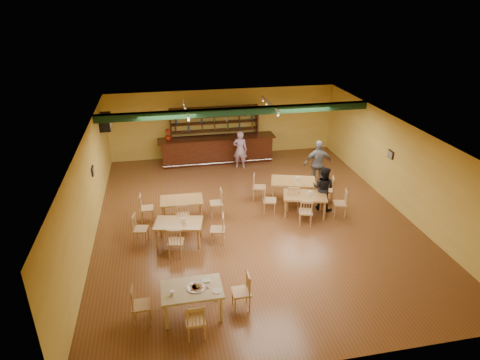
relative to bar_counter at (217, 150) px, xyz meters
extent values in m
plane|color=brown|center=(0.44, -5.15, -0.56)|extent=(12.00, 12.00, 0.00)
cube|color=black|center=(0.44, -2.35, 2.31)|extent=(10.00, 0.30, 0.25)
cube|color=silver|center=(-1.36, -1.75, 2.38)|extent=(0.05, 2.50, 0.05)
cube|color=silver|center=(1.84, -1.75, 2.38)|extent=(0.05, 2.50, 0.05)
cube|color=silver|center=(-4.36, -0.95, 1.79)|extent=(0.34, 0.70, 0.48)
cube|color=black|center=(-4.53, -4.15, 1.14)|extent=(0.04, 0.34, 0.28)
cube|color=black|center=(5.41, -4.65, 1.14)|extent=(0.04, 0.34, 0.28)
cube|color=#38130B|center=(0.00, 0.00, 0.00)|extent=(5.02, 0.85, 1.13)
cube|color=#38130B|center=(0.00, 0.63, 0.57)|extent=(3.88, 0.40, 2.28)
imported|color=#9A220E|center=(-2.06, 0.00, 0.81)|extent=(0.35, 0.35, 0.49)
cube|color=olive|center=(-1.85, -4.66, -0.22)|extent=(1.39, 0.86, 0.68)
cube|color=olive|center=(2.11, -4.14, -0.18)|extent=(1.74, 1.32, 0.77)
cube|color=olive|center=(-2.03, -6.14, -0.22)|extent=(1.52, 1.09, 0.69)
cube|color=olive|center=(2.18, -5.19, -0.21)|extent=(1.60, 1.22, 0.71)
cube|color=#C7B585|center=(-1.93, -9.23, -0.20)|extent=(1.38, 0.89, 0.74)
cylinder|color=silver|center=(-1.83, -9.23, 0.18)|extent=(0.44, 0.44, 0.01)
cylinder|color=#EAE5C6|center=(-2.37, -9.38, 0.23)|extent=(0.07, 0.07, 0.11)
cube|color=white|center=(-1.58, -9.04, 0.19)|extent=(0.20, 0.15, 0.03)
cube|color=silver|center=(-1.68, -9.18, 0.19)|extent=(0.29, 0.29, 0.00)
cylinder|color=white|center=(-1.38, -9.43, 0.18)|extent=(0.22, 0.22, 0.01)
imported|color=#9253B4|center=(0.85, -0.83, 0.24)|extent=(0.69, 0.57, 1.61)
imported|color=black|center=(2.91, -4.94, 0.21)|extent=(0.95, 0.94, 1.55)
imported|color=slate|center=(3.38, -3.19, 0.35)|extent=(1.13, 0.60, 1.84)
camera|label=1|loc=(-2.31, -16.79, 6.29)|focal=31.06mm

